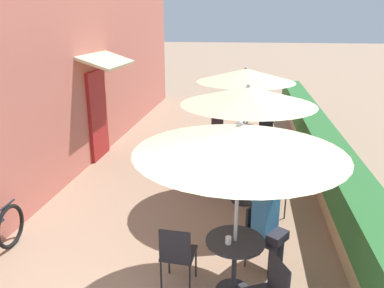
{
  "coord_description": "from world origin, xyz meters",
  "views": [
    {
      "loc": [
        1.15,
        -2.12,
        3.18
      ],
      "look_at": [
        0.15,
        4.46,
        1.0
      ],
      "focal_mm": 35.0,
      "sensor_mm": 36.0,
      "label": 1
    }
  ],
  "objects_px": {
    "patio_table_far": "(243,136)",
    "cafe_chair_far_left": "(267,133)",
    "patio_umbrella_near": "(239,139)",
    "coffee_cup_far": "(237,125)",
    "patio_table_near": "(235,257)",
    "cafe_chair_mid_right": "(219,165)",
    "cafe_chair_near_right": "(177,252)",
    "cafe_chair_far_right": "(220,130)",
    "cafe_chair_near_left": "(261,231)",
    "cafe_chair_far_back": "(242,144)",
    "patio_table_mid": "(244,176)",
    "coffee_cup_near": "(228,240)",
    "patio_umbrella_mid": "(248,96)",
    "patio_umbrella_far": "(246,75)",
    "seated_patron_near_left": "(269,222)",
    "cafe_chair_mid_left": "(274,188)"
  },
  "relations": [
    {
      "from": "patio_umbrella_far",
      "to": "coffee_cup_far",
      "type": "height_order",
      "value": "patio_umbrella_far"
    },
    {
      "from": "patio_umbrella_near",
      "to": "patio_umbrella_mid",
      "type": "xyz_separation_m",
      "value": [
        0.07,
        2.49,
        0.0
      ]
    },
    {
      "from": "patio_umbrella_mid",
      "to": "cafe_chair_mid_right",
      "type": "bearing_deg",
      "value": 136.82
    },
    {
      "from": "cafe_chair_mid_right",
      "to": "patio_umbrella_far",
      "type": "xyz_separation_m",
      "value": [
        0.43,
        2.06,
        1.47
      ]
    },
    {
      "from": "cafe_chair_near_left",
      "to": "cafe_chair_mid_right",
      "type": "distance_m",
      "value": 2.47
    },
    {
      "from": "cafe_chair_far_right",
      "to": "patio_umbrella_near",
      "type": "bearing_deg",
      "value": -46.85
    },
    {
      "from": "patio_umbrella_near",
      "to": "cafe_chair_near_right",
      "type": "height_order",
      "value": "patio_umbrella_near"
    },
    {
      "from": "cafe_chair_far_back",
      "to": "coffee_cup_far",
      "type": "relative_size",
      "value": 9.67
    },
    {
      "from": "patio_table_near",
      "to": "coffee_cup_far",
      "type": "height_order",
      "value": "coffee_cup_far"
    },
    {
      "from": "patio_table_near",
      "to": "cafe_chair_mid_right",
      "type": "xyz_separation_m",
      "value": [
        -0.44,
        2.97,
        0.01
      ]
    },
    {
      "from": "coffee_cup_near",
      "to": "patio_umbrella_mid",
      "type": "height_order",
      "value": "patio_umbrella_mid"
    },
    {
      "from": "patio_umbrella_mid",
      "to": "cafe_chair_far_right",
      "type": "height_order",
      "value": "patio_umbrella_mid"
    },
    {
      "from": "cafe_chair_near_left",
      "to": "cafe_chair_far_back",
      "type": "distance_m",
      "value": 3.74
    },
    {
      "from": "coffee_cup_near",
      "to": "patio_umbrella_far",
      "type": "relative_size",
      "value": 0.04
    },
    {
      "from": "cafe_chair_near_right",
      "to": "cafe_chair_mid_right",
      "type": "height_order",
      "value": "same"
    },
    {
      "from": "coffee_cup_near",
      "to": "cafe_chair_far_left",
      "type": "xyz_separation_m",
      "value": [
        0.67,
        5.46,
        -0.26
      ]
    },
    {
      "from": "cafe_chair_mid_right",
      "to": "cafe_chair_far_left",
      "type": "height_order",
      "value": "same"
    },
    {
      "from": "patio_table_mid",
      "to": "patio_umbrella_near",
      "type": "bearing_deg",
      "value": -91.6
    },
    {
      "from": "cafe_chair_mid_left",
      "to": "cafe_chair_mid_right",
      "type": "xyz_separation_m",
      "value": [
        -1.01,
        0.95,
        0.0
      ]
    },
    {
      "from": "patio_umbrella_near",
      "to": "cafe_chair_near_left",
      "type": "height_order",
      "value": "patio_umbrella_near"
    },
    {
      "from": "patio_umbrella_near",
      "to": "cafe_chair_near_right",
      "type": "bearing_deg",
      "value": -177.43
    },
    {
      "from": "patio_umbrella_mid",
      "to": "cafe_chair_far_back",
      "type": "height_order",
      "value": "patio_umbrella_mid"
    },
    {
      "from": "cafe_chair_far_back",
      "to": "coffee_cup_near",
      "type": "bearing_deg",
      "value": -174.14
    },
    {
      "from": "patio_table_near",
      "to": "cafe_chair_far_right",
      "type": "height_order",
      "value": "cafe_chair_far_right"
    },
    {
      "from": "seated_patron_near_left",
      "to": "cafe_chair_far_right",
      "type": "height_order",
      "value": "seated_patron_near_left"
    },
    {
      "from": "cafe_chair_mid_left",
      "to": "coffee_cup_far",
      "type": "distance_m",
      "value": 3.09
    },
    {
      "from": "seated_patron_near_left",
      "to": "cafe_chair_far_back",
      "type": "distance_m",
      "value": 3.81
    },
    {
      "from": "patio_table_far",
      "to": "patio_umbrella_far",
      "type": "height_order",
      "value": "patio_umbrella_far"
    },
    {
      "from": "patio_table_far",
      "to": "cafe_chair_far_left",
      "type": "height_order",
      "value": "cafe_chair_far_left"
    },
    {
      "from": "patio_umbrella_mid",
      "to": "patio_umbrella_far",
      "type": "relative_size",
      "value": 1.0
    },
    {
      "from": "patio_table_near",
      "to": "cafe_chair_mid_right",
      "type": "relative_size",
      "value": 0.84
    },
    {
      "from": "cafe_chair_near_left",
      "to": "patio_umbrella_mid",
      "type": "distance_m",
      "value": 2.4
    },
    {
      "from": "patio_table_mid",
      "to": "cafe_chair_mid_right",
      "type": "distance_m",
      "value": 0.7
    },
    {
      "from": "patio_table_near",
      "to": "patio_table_mid",
      "type": "height_order",
      "value": "same"
    },
    {
      "from": "patio_table_near",
      "to": "seated_patron_near_left",
      "type": "height_order",
      "value": "seated_patron_near_left"
    },
    {
      "from": "cafe_chair_mid_left",
      "to": "patio_table_far",
      "type": "distance_m",
      "value": 3.07
    },
    {
      "from": "cafe_chair_mid_left",
      "to": "cafe_chair_far_left",
      "type": "distance_m",
      "value": 3.36
    },
    {
      "from": "seated_patron_near_left",
      "to": "patio_table_far",
      "type": "height_order",
      "value": "seated_patron_near_left"
    },
    {
      "from": "patio_umbrella_mid",
      "to": "patio_table_near",
      "type": "bearing_deg",
      "value": -91.6
    },
    {
      "from": "cafe_chair_near_right",
      "to": "patio_umbrella_mid",
      "type": "distance_m",
      "value": 3.02
    },
    {
      "from": "patio_umbrella_near",
      "to": "patio_table_far",
      "type": "bearing_deg",
      "value": 90.11
    },
    {
      "from": "cafe_chair_mid_left",
      "to": "patio_umbrella_far",
      "type": "relative_size",
      "value": 0.37
    },
    {
      "from": "patio_table_near",
      "to": "patio_table_far",
      "type": "relative_size",
      "value": 1.0
    },
    {
      "from": "patio_table_near",
      "to": "cafe_chair_far_back",
      "type": "xyz_separation_m",
      "value": [
        -0.01,
        4.34,
        0.01
      ]
    },
    {
      "from": "patio_umbrella_near",
      "to": "coffee_cup_far",
      "type": "distance_m",
      "value": 5.15
    },
    {
      "from": "cafe_chair_near_right",
      "to": "patio_umbrella_mid",
      "type": "height_order",
      "value": "patio_umbrella_mid"
    },
    {
      "from": "cafe_chair_far_back",
      "to": "patio_umbrella_near",
      "type": "bearing_deg",
      "value": -173.12
    },
    {
      "from": "patio_table_mid",
      "to": "coffee_cup_near",
      "type": "bearing_deg",
      "value": -93.28
    },
    {
      "from": "cafe_chair_near_right",
      "to": "cafe_chair_far_right",
      "type": "relative_size",
      "value": 1.0
    },
    {
      "from": "coffee_cup_near",
      "to": "patio_umbrella_far",
      "type": "xyz_separation_m",
      "value": [
        0.07,
        5.12,
        1.21
      ]
    }
  ]
}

